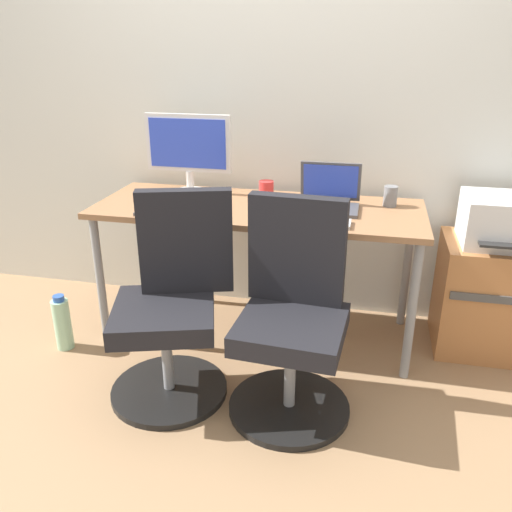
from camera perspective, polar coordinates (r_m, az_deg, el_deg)
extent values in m
plane|color=#9E7A56|center=(3.02, 0.21, -8.13)|extent=(5.28, 5.28, 0.00)
cube|color=silver|center=(3.01, 1.96, 17.89)|extent=(4.40, 0.04, 2.60)
cube|color=#996B47|center=(2.73, 0.23, 5.15)|extent=(1.70, 0.64, 0.03)
cylinder|color=gray|center=(2.90, -16.59, -2.62)|extent=(0.04, 0.04, 0.71)
cylinder|color=gray|center=(2.57, 16.59, -5.90)|extent=(0.04, 0.04, 0.71)
cylinder|color=gray|center=(3.34, -12.26, 1.17)|extent=(0.04, 0.04, 0.71)
cylinder|color=gray|center=(3.06, 16.09, -1.20)|extent=(0.04, 0.04, 0.71)
cylinder|color=black|center=(2.57, -9.39, -14.16)|extent=(0.54, 0.54, 0.03)
cylinder|color=gray|center=(2.47, -9.66, -10.70)|extent=(0.05, 0.05, 0.34)
cube|color=black|center=(2.36, -10.00, -6.32)|extent=(0.55, 0.55, 0.09)
cube|color=black|center=(2.37, -7.65, 1.57)|extent=(0.42, 0.19, 0.48)
cylinder|color=black|center=(2.45, 3.61, -16.05)|extent=(0.54, 0.54, 0.03)
cylinder|color=gray|center=(2.34, 3.72, -12.49)|extent=(0.05, 0.05, 0.34)
cube|color=black|center=(2.22, 3.86, -7.94)|extent=(0.47, 0.47, 0.09)
cube|color=black|center=(2.26, 4.47, 0.67)|extent=(0.42, 0.10, 0.48)
cube|color=#B77542|center=(3.01, 23.97, -4.01)|extent=(0.51, 0.43, 0.59)
cube|color=#4C4C4C|center=(2.77, 25.03, -4.34)|extent=(0.46, 0.01, 0.04)
cube|color=silver|center=(2.86, 25.27, 3.52)|extent=(0.38, 0.34, 0.24)
cube|color=#262626|center=(2.69, 25.86, 0.97)|extent=(0.27, 0.06, 0.01)
cylinder|color=#A5D8B2|center=(2.99, -20.31, -7.00)|extent=(0.09, 0.09, 0.28)
cylinder|color=#2D59B2|center=(2.92, -20.72, -4.33)|extent=(0.06, 0.06, 0.03)
cylinder|color=silver|center=(3.00, -7.13, 7.01)|extent=(0.18, 0.18, 0.01)
cylinder|color=silver|center=(2.99, -7.19, 8.14)|extent=(0.04, 0.04, 0.11)
cube|color=silver|center=(2.94, -7.39, 12.11)|extent=(0.48, 0.03, 0.31)
cube|color=blue|center=(2.93, -7.50, 12.05)|extent=(0.43, 0.00, 0.26)
cube|color=#4C4C51|center=(2.67, 7.74, 5.07)|extent=(0.31, 0.22, 0.02)
cube|color=#4C4C51|center=(2.76, 8.12, 8.08)|extent=(0.31, 0.05, 0.21)
cube|color=blue|center=(2.76, 8.11, 8.07)|extent=(0.28, 0.04, 0.18)
cube|color=#515156|center=(2.61, -9.30, 4.61)|extent=(0.34, 0.12, 0.02)
cube|color=#B7B7B7|center=(2.47, 6.33, 3.70)|extent=(0.34, 0.12, 0.02)
ellipsoid|color=#2D2D2D|center=(2.48, 1.24, 4.11)|extent=(0.06, 0.10, 0.03)
ellipsoid|color=#B7B7B7|center=(2.67, -4.60, 5.39)|extent=(0.06, 0.10, 0.03)
cylinder|color=red|center=(2.87, 1.13, 7.27)|extent=(0.08, 0.08, 0.09)
cylinder|color=slate|center=(2.80, 14.42, 6.32)|extent=(0.07, 0.07, 0.10)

